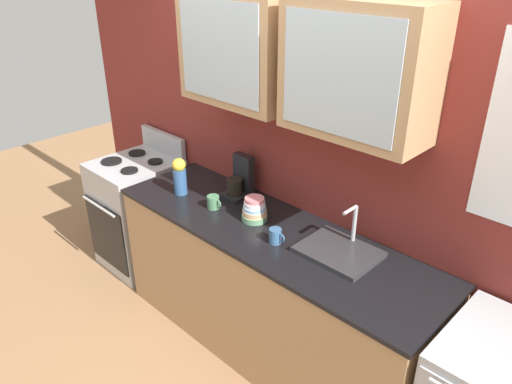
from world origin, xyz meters
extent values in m
plane|color=#936B47|center=(0.00, 0.00, 0.00)|extent=(10.00, 10.00, 0.00)
cube|color=maroon|center=(0.00, 0.39, 1.27)|extent=(4.70, 0.10, 2.53)
cube|color=#A87F56|center=(-0.42, 0.17, 1.94)|extent=(0.76, 0.33, 0.67)
cube|color=#9EADB7|center=(-0.42, 0.00, 1.94)|extent=(0.64, 0.01, 0.57)
cube|color=#A87F56|center=(0.42, 0.17, 1.94)|extent=(0.76, 0.33, 0.67)
cube|color=#9EADB7|center=(0.42, 0.00, 1.94)|extent=(0.64, 0.01, 0.57)
cube|color=#A87F56|center=(0.00, 0.00, 0.45)|extent=(2.24, 0.65, 0.90)
cube|color=black|center=(0.00, 0.00, 0.92)|extent=(2.26, 0.68, 0.03)
cube|color=#ADAFB5|center=(-1.48, 0.00, 0.46)|extent=(0.57, 0.64, 0.93)
cube|color=black|center=(-1.48, -0.32, 0.39)|extent=(0.53, 0.01, 0.56)
cylinder|color=#ADAFB5|center=(-1.48, -0.35, 0.67)|extent=(0.46, 0.02, 0.02)
cube|color=#ADAFB5|center=(-1.48, 0.30, 1.02)|extent=(0.54, 0.04, 0.18)
cylinder|color=black|center=(-1.61, -0.12, 0.94)|extent=(0.16, 0.16, 0.02)
cylinder|color=black|center=(-1.35, -0.12, 0.94)|extent=(0.13, 0.13, 0.02)
cylinder|color=black|center=(-1.61, 0.12, 0.94)|extent=(0.14, 0.14, 0.02)
cylinder|color=black|center=(-1.35, 0.12, 0.94)|extent=(0.12, 0.12, 0.02)
cube|color=#2D2D30|center=(0.46, 0.08, 0.94)|extent=(0.43, 0.34, 0.03)
cylinder|color=#ADAFB5|center=(0.46, 0.21, 1.07)|extent=(0.02, 0.02, 0.22)
cylinder|color=#ADAFB5|center=(0.46, 0.15, 1.18)|extent=(0.02, 0.12, 0.02)
cylinder|color=#669972|center=(-0.15, 0.03, 0.95)|extent=(0.16, 0.16, 0.04)
cylinder|color=#E0AD7F|center=(-0.15, 0.03, 0.98)|extent=(0.15, 0.15, 0.04)
cylinder|color=#8CB7E0|center=(-0.15, 0.03, 1.01)|extent=(0.14, 0.14, 0.04)
cylinder|color=white|center=(-0.15, 0.03, 1.04)|extent=(0.13, 0.13, 0.04)
cylinder|color=#D87F84|center=(-0.15, 0.03, 1.06)|extent=(0.12, 0.12, 0.04)
cylinder|color=#33598C|center=(-0.77, -0.07, 1.02)|extent=(0.09, 0.09, 0.18)
sphere|color=yellow|center=(-0.77, -0.07, 1.15)|extent=(0.09, 0.09, 0.09)
cylinder|color=#38608C|center=(0.12, -0.08, 0.97)|extent=(0.07, 0.07, 0.09)
torus|color=#38608C|center=(0.17, -0.08, 0.98)|extent=(0.06, 0.01, 0.06)
cylinder|color=#4C7F59|center=(-0.45, -0.05, 0.97)|extent=(0.08, 0.08, 0.09)
torus|color=#4C7F59|center=(-0.41, -0.05, 0.98)|extent=(0.06, 0.01, 0.06)
cube|color=black|center=(-0.46, 0.17, 0.94)|extent=(0.17, 0.20, 0.03)
cylinder|color=black|center=(-0.46, 0.15, 1.01)|extent=(0.11, 0.11, 0.11)
cube|color=black|center=(-0.46, 0.24, 1.09)|extent=(0.15, 0.06, 0.26)
camera|label=1|loc=(1.74, -1.90, 2.49)|focal=34.50mm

